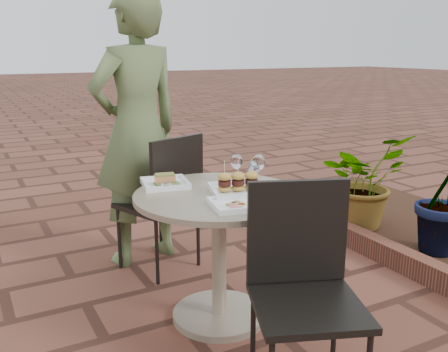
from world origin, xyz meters
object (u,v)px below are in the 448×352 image
cafe_table (219,237)px  chair_near (303,274)px  plate_sliders (238,186)px  chair_far (167,193)px  diner (137,130)px  plate_salmon (165,182)px  plate_tuna (236,204)px

cafe_table → chair_near: chair_near is taller
chair_near → plate_sliders: size_ratio=2.68×
cafe_table → chair_far: size_ratio=0.97×
diner → plate_salmon: bearing=70.1°
plate_sliders → diner: bearing=100.3°
plate_salmon → diner: bearing=83.0°
plate_tuna → plate_sliders: bearing=57.3°
plate_salmon → plate_sliders: bearing=-49.3°
chair_far → plate_sliders: chair_far is taller
chair_near → plate_sliders: bearing=106.7°
cafe_table → chair_far: (-0.01, 0.71, 0.07)m
cafe_table → plate_sliders: bearing=-31.7°
plate_sliders → chair_near: bearing=-94.3°
chair_near → plate_sliders: (0.05, 0.64, 0.22)m
cafe_table → diner: diner is taller
chair_near → diner: size_ratio=0.50×
diner → plate_salmon: size_ratio=6.42×
chair_far → chair_near: same height
chair_far → plate_tuna: bearing=67.1°
chair_far → plate_tuna: size_ratio=3.46×
cafe_table → chair_far: 0.72m
chair_near → plate_salmon: bearing=124.6°
cafe_table → plate_salmon: (-0.19, 0.27, 0.27)m
cafe_table → plate_tuna: bearing=-98.7°
cafe_table → plate_salmon: size_ratio=3.10×
chair_near → plate_tuna: bearing=120.5°
diner → plate_sliders: (0.19, -1.05, -0.16)m
chair_far → plate_salmon: 0.52m
diner → chair_far: bearing=94.8°
chair_far → chair_near: size_ratio=1.00×
plate_salmon → chair_near: bearing=-76.5°
chair_near → diner: diner is taller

